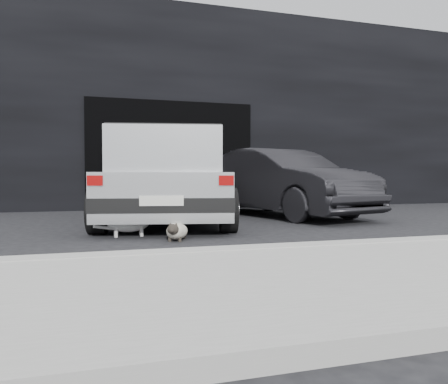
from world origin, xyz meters
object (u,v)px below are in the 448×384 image
object	(u,v)px
second_car	(282,182)
cat_siamese	(176,231)
cat_white	(132,222)
silver_hatchback	(168,174)

from	to	relation	value
second_car	cat_siamese	world-z (taller)	second_car
second_car	cat_white	distance (m)	3.77
cat_siamese	second_car	bearing A→B (deg)	-112.23
second_car	cat_white	size ratio (longest dim) A/B	4.90
cat_white	silver_hatchback	bearing A→B (deg)	153.90
second_car	silver_hatchback	bearing A→B (deg)	179.38
silver_hatchback	second_car	bearing A→B (deg)	26.11
cat_siamese	cat_white	xyz separation A→B (m)	(-0.49, 0.55, 0.07)
cat_siamese	cat_white	bearing A→B (deg)	-26.23
silver_hatchback	cat_white	bearing A→B (deg)	-104.28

